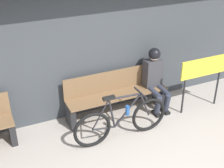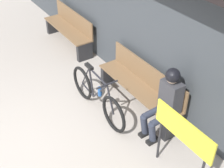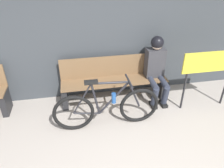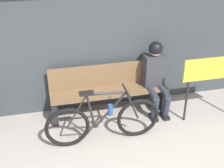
{
  "view_description": "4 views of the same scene",
  "coord_description": "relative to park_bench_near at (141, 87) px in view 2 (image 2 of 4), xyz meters",
  "views": [
    {
      "loc": [
        -2.15,
        -2.5,
        3.33
      ],
      "look_at": [
        -0.21,
        1.72,
        0.87
      ],
      "focal_mm": 50.0,
      "sensor_mm": 36.0,
      "label": 1
    },
    {
      "loc": [
        3.5,
        -0.78,
        3.72
      ],
      "look_at": [
        -0.11,
        1.6,
        0.57
      ],
      "focal_mm": 50.0,
      "sensor_mm": 36.0,
      "label": 2
    },
    {
      "loc": [
        -0.64,
        -1.39,
        2.43
      ],
      "look_at": [
        -0.05,
        1.73,
        0.55
      ],
      "focal_mm": 35.0,
      "sensor_mm": 36.0,
      "label": 3
    },
    {
      "loc": [
        -0.96,
        -2.32,
        2.97
      ],
      "look_at": [
        -0.0,
        1.64,
        0.79
      ],
      "focal_mm": 50.0,
      "sensor_mm": 36.0,
      "label": 4
    }
  ],
  "objects": [
    {
      "name": "storefront_wall",
      "position": [
        -0.06,
        0.3,
        1.26
      ],
      "size": [
        12.0,
        0.56,
        3.2
      ],
      "color": "#3D4247",
      "rests_on": "ground_plane"
    },
    {
      "name": "signboard",
      "position": [
        1.56,
        -0.54,
        0.41
      ],
      "size": [
        1.01,
        0.04,
        1.08
      ],
      "color": "#232326",
      "rests_on": "ground_plane"
    },
    {
      "name": "person_seated",
      "position": [
        0.77,
        -0.11,
        0.29
      ],
      "size": [
        0.34,
        0.61,
        1.22
      ],
      "color": "#2D3342",
      "rests_on": "ground_plane"
    },
    {
      "name": "ground_plane",
      "position": [
        -0.06,
        -2.1,
        -0.41
      ],
      "size": [
        24.0,
        24.0,
        0.0
      ],
      "primitive_type": "plane",
      "color": "#ADA399"
    },
    {
      "name": "park_bench_far",
      "position": [
        -2.78,
        -0.0,
        -0.01
      ],
      "size": [
        1.74,
        0.42,
        0.84
      ],
      "color": "brown",
      "rests_on": "ground_plane"
    },
    {
      "name": "park_bench_near",
      "position": [
        0.0,
        0.0,
        0.0
      ],
      "size": [
        1.96,
        0.42,
        0.84
      ],
      "color": "brown",
      "rests_on": "ground_plane"
    },
    {
      "name": "bicycle",
      "position": [
        -0.26,
        -0.76,
        -0.05
      ],
      "size": [
        1.7,
        0.4,
        0.87
      ],
      "color": "black",
      "rests_on": "ground_plane"
    }
  ]
}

